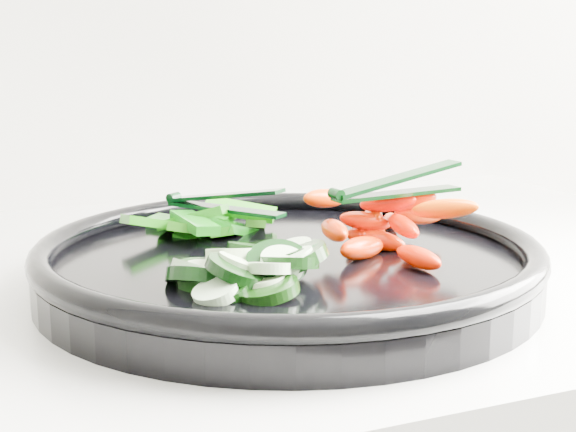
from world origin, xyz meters
name	(u,v)px	position (x,y,z in m)	size (l,w,h in m)	color
veggie_tray	(288,261)	(0.54, 1.62, 0.95)	(0.45, 0.45, 0.04)	black
cucumber_pile	(244,270)	(0.49, 1.56, 0.96)	(0.12, 0.11, 0.04)	black
carrot_pile	(385,223)	(0.62, 1.61, 0.97)	(0.13, 0.16, 0.05)	#FF1600
pepper_pile	(206,224)	(0.50, 1.71, 0.96)	(0.14, 0.11, 0.04)	#146F0A
tong_carrot	(394,187)	(0.62, 1.60, 1.00)	(0.11, 0.03, 0.02)	black
tong_pepper	(222,202)	(0.52, 1.71, 0.98)	(0.08, 0.10, 0.02)	black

